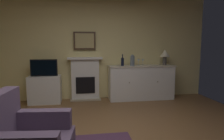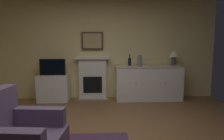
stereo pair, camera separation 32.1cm
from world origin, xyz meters
TOP-DOWN VIEW (x-y plane):
  - wall_rear at (0.00, 2.70)m, footprint 6.03×0.06m
  - fireplace_unit at (-0.23, 2.57)m, footprint 0.87×0.30m
  - framed_picture at (-0.23, 2.62)m, footprint 0.55×0.04m
  - sideboard_cabinet at (1.20, 2.40)m, footprint 1.69×0.49m
  - table_lamp at (1.83, 2.40)m, footprint 0.26×0.26m
  - wine_bottle at (0.70, 2.37)m, footprint 0.08×0.08m
  - wine_glass_left at (1.11, 2.37)m, footprint 0.07×0.07m
  - wine_glass_center at (1.22, 2.35)m, footprint 0.07×0.07m
  - vase_decorative at (0.95, 2.35)m, footprint 0.11×0.11m
  - tv_cabinet at (-1.21, 2.41)m, footprint 0.75×0.42m
  - tv_set at (-1.21, 2.39)m, footprint 0.62×0.07m

SIDE VIEW (x-z plane):
  - tv_cabinet at x=-1.21m, z-range 0.00..0.67m
  - sideboard_cabinet at x=1.20m, z-range 0.00..0.89m
  - fireplace_unit at x=-0.23m, z-range 0.00..1.10m
  - tv_set at x=-1.21m, z-range 0.67..1.07m
  - wine_bottle at x=0.70m, z-range 0.85..1.14m
  - wine_glass_left at x=1.11m, z-range 0.92..1.09m
  - wine_glass_center at x=1.22m, z-range 0.92..1.09m
  - vase_decorative at x=0.95m, z-range 0.88..1.16m
  - table_lamp at x=1.83m, z-range 0.96..1.36m
  - wall_rear at x=0.00m, z-range 0.00..2.64m
  - framed_picture at x=-0.23m, z-range 1.29..1.74m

